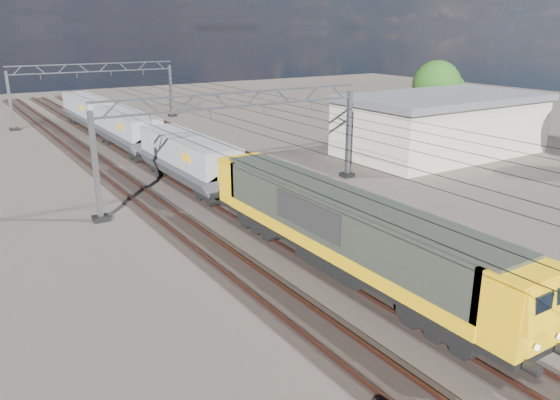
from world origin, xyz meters
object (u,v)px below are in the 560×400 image
catenary_gantry_mid (239,140)px  tree_far (440,87)px  hopper_wagon_third (88,109)px  industrial_shed (441,124)px  hopper_wagon_lead (188,157)px  catenary_gantry_far (96,91)px  hopper_wagon_mid (127,128)px  locomotive (343,228)px

catenary_gantry_mid → tree_far: 31.88m
hopper_wagon_third → industrial_shed: industrial_shed is taller
hopper_wagon_lead → hopper_wagon_third: bearing=90.0°
catenary_gantry_mid → hopper_wagon_lead: size_ratio=1.53×
catenary_gantry_mid → tree_far: (30.32, 9.79, 1.06)m
catenary_gantry_mid → catenary_gantry_far: size_ratio=1.00×
tree_far → hopper_wagon_lead: bearing=-169.9°
hopper_wagon_lead → industrial_shed: bearing=-4.8°
hopper_wagon_lead → hopper_wagon_mid: 14.20m
catenary_gantry_far → locomotive: bearing=-92.3°
hopper_wagon_mid → tree_far: tree_far is taller
locomotive → hopper_wagon_mid: bearing=90.0°
hopper_wagon_third → industrial_shed: size_ratio=0.70×
locomotive → catenary_gantry_mid: bearing=81.7°
catenary_gantry_mid → locomotive: (-2.00, -13.67, -1.58)m
locomotive → hopper_wagon_lead: locomotive is taller
hopper_wagon_lead → tree_far: bearing=10.1°
catenary_gantry_mid → hopper_wagon_third: catenary_gantry_mid is taller
catenary_gantry_mid → hopper_wagon_third: 32.53m
locomotive → hopper_wagon_third: size_ratio=1.62×
catenary_gantry_far → tree_far: 40.09m
catenary_gantry_mid → industrial_shed: catenary_gantry_mid is taller
catenary_gantry_far → industrial_shed: (22.00, -34.00, -1.18)m
hopper_wagon_lead → tree_far: 32.94m
hopper_wagon_lead → industrial_shed: industrial_shed is taller
catenary_gantry_mid → hopper_wagon_third: size_ratio=1.53×
catenary_gantry_far → hopper_wagon_third: catenary_gantry_far is taller
locomotive → tree_far: 40.02m
catenary_gantry_far → tree_far: (30.32, -26.21, 1.06)m
locomotive → tree_far: bearing=36.0°
hopper_wagon_mid → industrial_shed: 28.98m
tree_far → hopper_wagon_mid: bearing=165.4°
hopper_wagon_lead → tree_far: size_ratio=1.67×
locomotive → hopper_wagon_lead: size_ratio=1.62×
industrial_shed → tree_far: 11.61m
catenary_gantry_far → hopper_wagon_third: size_ratio=1.53×
hopper_wagon_mid → catenary_gantry_far: bearing=83.6°
hopper_wagon_lead → hopper_wagon_mid: bearing=90.0°
catenary_gantry_far → hopper_wagon_mid: (-2.00, -17.77, -1.67)m
catenary_gantry_mid → hopper_wagon_lead: bearing=116.4°
locomotive → hopper_wagon_third: (-0.00, 46.10, -0.09)m
hopper_wagon_third → catenary_gantry_mid: bearing=-86.5°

